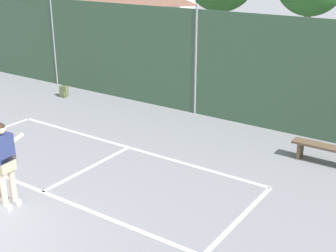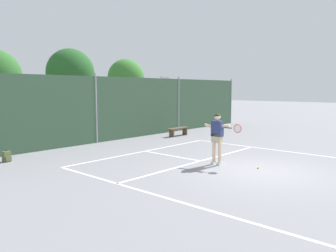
{
  "view_description": "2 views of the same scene",
  "coord_description": "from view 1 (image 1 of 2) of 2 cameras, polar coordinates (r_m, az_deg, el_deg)",
  "views": [
    {
      "loc": [
        7.37,
        -3.4,
        4.94
      ],
      "look_at": [
        1.36,
        5.41,
        0.94
      ],
      "focal_mm": 49.08,
      "sensor_mm": 36.0,
      "label": 1
    },
    {
      "loc": [
        -10.19,
        -4.93,
        2.75
      ],
      "look_at": [
        -0.12,
        4.03,
        1.24
      ],
      "focal_mm": 35.76,
      "sensor_mm": 36.0,
      "label": 2
    }
  ],
  "objects": [
    {
      "name": "chainlink_fence",
      "position": [
        14.79,
        3.49,
        7.81
      ],
      "size": [
        26.09,
        0.09,
        3.52
      ],
      "color": "#38563D",
      "rests_on": "ground"
    },
    {
      "name": "tennis_player",
      "position": [
        9.79,
        -19.74,
        -3.76
      ],
      "size": [
        0.29,
        1.43,
        1.85
      ],
      "color": "silver",
      "rests_on": "ground"
    },
    {
      "name": "courtside_bench",
      "position": [
        12.11,
        18.84,
        -2.83
      ],
      "size": [
        1.6,
        0.36,
        0.48
      ],
      "color": "brown",
      "rests_on": "ground"
    },
    {
      "name": "clubhouse_building",
      "position": [
        22.01,
        -7.8,
        13.63
      ],
      "size": [
        7.19,
        5.46,
        4.54
      ],
      "color": "beige",
      "rests_on": "ground"
    },
    {
      "name": "backpack_olive",
      "position": [
        17.38,
        -12.81,
        4.19
      ],
      "size": [
        0.31,
        0.28,
        0.46
      ],
      "color": "#566038",
      "rests_on": "ground"
    }
  ]
}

